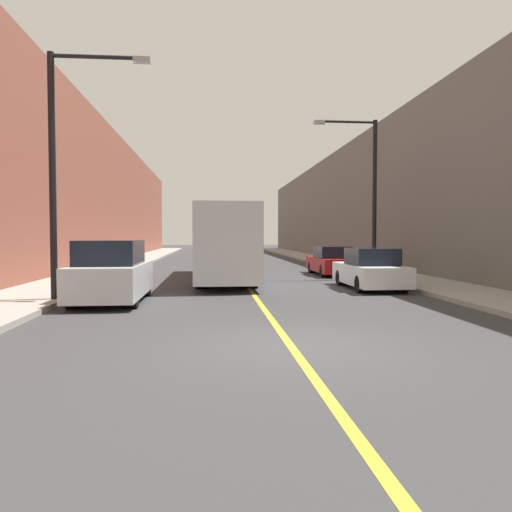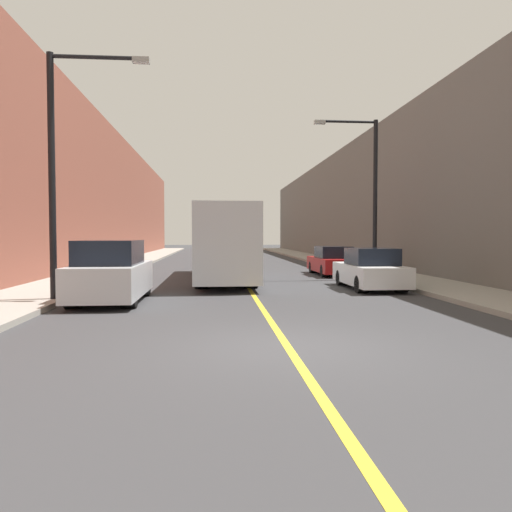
% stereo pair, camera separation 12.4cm
% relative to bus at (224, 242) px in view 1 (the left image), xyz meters
% --- Properties ---
extents(ground_plane, '(200.00, 200.00, 0.00)m').
position_rel_bus_xyz_m(ground_plane, '(0.87, -13.83, -1.72)').
color(ground_plane, '#38383A').
extents(sidewalk_left, '(2.90, 72.00, 0.16)m').
position_rel_bus_xyz_m(sidewalk_left, '(-6.35, 16.17, -1.64)').
color(sidewalk_left, '#9E998E').
rests_on(sidewalk_left, ground).
extents(sidewalk_right, '(2.90, 72.00, 0.16)m').
position_rel_bus_xyz_m(sidewalk_right, '(8.09, 16.17, -1.64)').
color(sidewalk_right, '#9E998E').
rests_on(sidewalk_right, ground).
extents(building_row_left, '(4.00, 72.00, 10.00)m').
position_rel_bus_xyz_m(building_row_left, '(-9.80, 16.17, 3.28)').
color(building_row_left, brown).
rests_on(building_row_left, ground).
extents(building_row_right, '(4.00, 72.00, 8.89)m').
position_rel_bus_xyz_m(building_row_right, '(11.53, 16.17, 2.73)').
color(building_row_right, '#66605B').
rests_on(building_row_right, ground).
extents(road_center_line, '(0.16, 72.00, 0.01)m').
position_rel_bus_xyz_m(road_center_line, '(0.87, 16.17, -1.72)').
color(road_center_line, gold).
rests_on(road_center_line, ground).
extents(bus, '(2.41, 11.72, 3.21)m').
position_rel_bus_xyz_m(bus, '(0.00, 0.00, 0.00)').
color(bus, silver).
rests_on(bus, ground).
extents(parked_suv_left, '(1.92, 4.55, 1.88)m').
position_rel_bus_xyz_m(parked_suv_left, '(-3.58, -7.35, -0.85)').
color(parked_suv_left, silver).
rests_on(parked_suv_left, ground).
extents(car_right_near, '(1.82, 4.37, 1.55)m').
position_rel_bus_xyz_m(car_right_near, '(5.44, -4.33, -1.02)').
color(car_right_near, silver).
rests_on(car_right_near, ground).
extents(car_right_mid, '(1.77, 4.67, 1.48)m').
position_rel_bus_xyz_m(car_right_mid, '(5.60, 2.38, -1.05)').
color(car_right_mid, maroon).
rests_on(car_right_mid, ground).
extents(street_lamp_left, '(2.96, 0.24, 7.19)m').
position_rel_bus_xyz_m(street_lamp_left, '(-4.92, -7.60, 2.60)').
color(street_lamp_left, black).
rests_on(street_lamp_left, sidewalk_left).
extents(street_lamp_right, '(2.96, 0.24, 7.16)m').
position_rel_bus_xyz_m(street_lamp_right, '(6.65, -0.28, 2.59)').
color(street_lamp_right, black).
rests_on(street_lamp_right, sidewalk_right).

